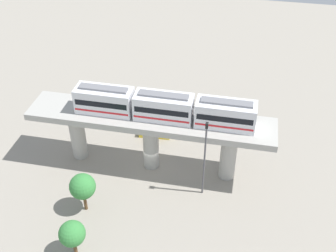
{
  "coord_description": "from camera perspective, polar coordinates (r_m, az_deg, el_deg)",
  "views": [
    {
      "loc": [
        -37.5,
        -9.79,
        35.96
      ],
      "look_at": [
        2.5,
        -1.61,
        4.56
      ],
      "focal_mm": 44.66,
      "sensor_mm": 36.0,
      "label": 1
    }
  ],
  "objects": [
    {
      "name": "parked_car_red",
      "position": [
        60.07,
        7.9,
        1.26
      ],
      "size": [
        2.63,
        4.48,
        1.76
      ],
      "rotation": [
        0.0,
        0.0,
        0.21
      ],
      "color": "red",
      "rests_on": "ground"
    },
    {
      "name": "signal_post",
      "position": [
        45.73,
        5.03,
        -4.17
      ],
      "size": [
        0.44,
        0.28,
        10.2
      ],
      "color": "#4C4C51",
      "rests_on": "ground"
    },
    {
      "name": "parked_car_blue",
      "position": [
        61.57,
        -0.76,
        2.67
      ],
      "size": [
        2.66,
        4.49,
        1.76
      ],
      "rotation": [
        0.0,
        0.0,
        -0.22
      ],
      "color": "#284CB7",
      "rests_on": "ground"
    },
    {
      "name": "ground_plane",
      "position": [
        52.87,
        -2.26,
        -5.33
      ],
      "size": [
        120.0,
        120.0,
        0.0
      ],
      "primitive_type": "plane",
      "color": "gray"
    },
    {
      "name": "viaduct",
      "position": [
        49.14,
        -2.43,
        -0.41
      ],
      "size": [
        5.2,
        28.85,
        7.6
      ],
      "color": "#A8A59E",
      "rests_on": "ground"
    },
    {
      "name": "tree_near_viaduct",
      "position": [
        42.82,
        -12.95,
        -14.15
      ],
      "size": [
        2.65,
        2.65,
        4.35
      ],
      "color": "brown",
      "rests_on": "ground"
    },
    {
      "name": "tree_mid_lot",
      "position": [
        46.16,
        -11.59,
        -8.12
      ],
      "size": [
        2.88,
        2.88,
        4.98
      ],
      "color": "brown",
      "rests_on": "ground"
    },
    {
      "name": "train",
      "position": [
        46.83,
        -0.61,
        2.61
      ],
      "size": [
        2.64,
        20.5,
        3.24
      ],
      "color": "silver",
      "rests_on": "viaduct"
    },
    {
      "name": "parked_car_yellow",
      "position": [
        57.01,
        -1.84,
        -0.61
      ],
      "size": [
        2.15,
        4.34,
        1.76
      ],
      "rotation": [
        0.0,
        0.0,
        0.09
      ],
      "color": "yellow",
      "rests_on": "ground"
    }
  ]
}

